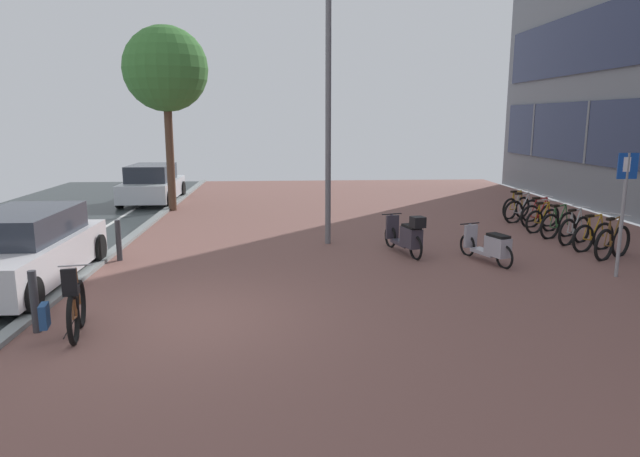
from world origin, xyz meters
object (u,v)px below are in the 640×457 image
at_px(bicycle_rack_02, 575,230).
at_px(bicycle_rack_03, 559,225).
at_px(scooter_mid, 490,246).
at_px(scooter_near, 407,236).
at_px(bicycle_rack_07, 516,207).
at_px(parked_car_near, 21,250).
at_px(bicycle_rack_05, 540,215).
at_px(bicycle_rack_01, 593,237).
at_px(bicycle_foreground, 73,309).
at_px(bicycle_rack_04, 543,220).
at_px(bicycle_rack_00, 613,243).
at_px(bollard_near, 34,302).
at_px(bicycle_rack_06, 522,211).
at_px(lamp_post, 328,98).
at_px(parked_car_far, 152,184).
at_px(street_tree, 166,70).
at_px(parking_sign, 624,201).
at_px(bollard_far, 119,240).

height_order(bicycle_rack_02, bicycle_rack_03, bicycle_rack_02).
bearing_deg(scooter_mid, scooter_near, 152.52).
xyz_separation_m(bicycle_rack_07, parked_car_near, (-12.31, -6.51, 0.33)).
bearing_deg(bicycle_rack_05, bicycle_rack_02, -93.74).
height_order(bicycle_rack_01, bicycle_rack_07, bicycle_rack_01).
distance_m(bicycle_foreground, scooter_near, 7.43).
height_order(bicycle_rack_04, scooter_mid, bicycle_rack_04).
bearing_deg(scooter_mid, parked_car_near, -173.92).
relative_size(bicycle_rack_00, bicycle_rack_01, 0.98).
xyz_separation_m(bicycle_rack_05, scooter_mid, (-2.97, -4.00, 0.04)).
height_order(bicycle_rack_01, bicycle_rack_05, bicycle_rack_01).
xyz_separation_m(bicycle_rack_02, bollard_near, (-10.95, -5.27, 0.13)).
relative_size(bicycle_rack_06, lamp_post, 0.20).
bearing_deg(parked_car_far, bicycle_foreground, -82.07).
bearing_deg(bicycle_rack_05, street_tree, 161.63).
height_order(scooter_mid, parking_sign, parking_sign).
xyz_separation_m(scooter_near, street_tree, (-6.65, 6.88, 4.22)).
distance_m(bicycle_rack_05, bicycle_rack_06, 0.78).
height_order(bicycle_rack_04, parked_car_far, parked_car_far).
xyz_separation_m(parking_sign, street_tree, (-10.44, 8.96, 3.15)).
xyz_separation_m(bicycle_rack_04, bicycle_rack_06, (0.06, 1.50, 0.02)).
xyz_separation_m(parked_car_far, bollard_far, (1.27, -9.00, -0.22)).
bearing_deg(bicycle_rack_02, bicycle_rack_04, 94.73).
xyz_separation_m(scooter_mid, bollard_near, (-8.14, -3.53, 0.09)).
xyz_separation_m(bicycle_rack_01, scooter_near, (-4.53, -0.13, 0.12)).
distance_m(bicycle_rack_02, bicycle_rack_03, 0.75).
bearing_deg(bicycle_rack_03, street_tree, 154.66).
height_order(bicycle_rack_05, scooter_mid, bicycle_rack_05).
distance_m(bicycle_rack_07, lamp_post, 7.79).
relative_size(lamp_post, bollard_near, 6.97).
xyz_separation_m(bicycle_rack_00, scooter_mid, (-2.91, -0.24, 0.02)).
relative_size(bicycle_rack_00, bicycle_rack_05, 0.98).
distance_m(bicycle_rack_06, parked_car_far, 13.16).
distance_m(scooter_mid, lamp_post, 5.15).
bearing_deg(parked_car_far, parking_sign, -43.57).
bearing_deg(scooter_mid, lamp_post, 146.90).
height_order(parked_car_far, bollard_near, parked_car_far).
distance_m(bicycle_rack_00, bicycle_rack_04, 3.02).
bearing_deg(bicycle_rack_00, parked_car_far, 142.29).
bearing_deg(bicycle_rack_02, lamp_post, 175.80).
relative_size(bicycle_rack_00, bollard_far, 1.40).
bearing_deg(street_tree, bicycle_rack_07, -11.31).
bearing_deg(parked_car_far, bicycle_rack_07, -19.10).
height_order(bicycle_rack_02, street_tree, street_tree).
height_order(scooter_near, street_tree, street_tree).
bearing_deg(parked_car_far, bicycle_rack_03, -30.80).
height_order(scooter_near, parking_sign, parking_sign).
relative_size(parked_car_far, lamp_post, 0.60).
height_order(scooter_near, scooter_mid, scooter_near).
relative_size(scooter_near, bollard_near, 1.96).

